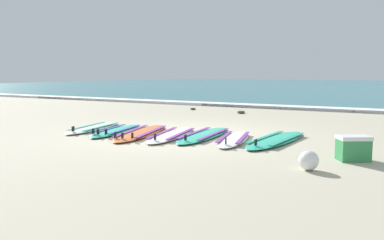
# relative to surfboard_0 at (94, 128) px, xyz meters

# --- Properties ---
(ground_plane) EXTENTS (80.00, 80.00, 0.00)m
(ground_plane) POSITION_rel_surfboard_0_xyz_m (2.25, 0.30, -0.04)
(ground_plane) COLOR #B7AD93
(sea) EXTENTS (80.00, 60.00, 0.10)m
(sea) POSITION_rel_surfboard_0_xyz_m (2.25, 37.21, 0.01)
(sea) COLOR teal
(sea) RESTS_ON ground
(wave_foam_strip) EXTENTS (80.00, 0.82, 0.11)m
(wave_foam_strip) POSITION_rel_surfboard_0_xyz_m (2.25, 7.62, 0.02)
(wave_foam_strip) COLOR white
(wave_foam_strip) RESTS_ON ground
(surfboard_0) EXTENTS (0.98, 2.22, 0.18)m
(surfboard_0) POSITION_rel_surfboard_0_xyz_m (0.00, 0.00, 0.00)
(surfboard_0) COLOR white
(surfboard_0) RESTS_ON ground
(surfboard_1) EXTENTS (1.03, 2.21, 0.18)m
(surfboard_1) POSITION_rel_surfboard_0_xyz_m (0.77, -0.08, 0.00)
(surfboard_1) COLOR #2DB793
(surfboard_1) RESTS_ON ground
(surfboard_2) EXTENTS (1.33, 2.65, 0.18)m
(surfboard_2) POSITION_rel_surfboard_0_xyz_m (1.42, -0.05, 0.00)
(surfboard_2) COLOR orange
(surfboard_2) RESTS_ON ground
(surfboard_3) EXTENTS (1.08, 2.39, 0.18)m
(surfboard_3) POSITION_rel_surfboard_0_xyz_m (2.15, 0.03, -0.00)
(surfboard_3) COLOR white
(surfboard_3) RESTS_ON ground
(surfboard_4) EXTENTS (0.89, 2.48, 0.18)m
(surfboard_4) POSITION_rel_surfboard_0_xyz_m (2.75, 0.33, -0.00)
(surfboard_4) COLOR #2DB793
(surfboard_4) RESTS_ON ground
(surfboard_5) EXTENTS (1.01, 2.12, 0.18)m
(surfboard_5) POSITION_rel_surfboard_0_xyz_m (3.47, 0.19, 0.00)
(surfboard_5) COLOR white
(surfboard_5) RESTS_ON ground
(surfboard_6) EXTENTS (0.75, 2.52, 0.18)m
(surfboard_6) POSITION_rel_surfboard_0_xyz_m (4.23, 0.51, -0.00)
(surfboard_6) COLOR #2DB793
(surfboard_6) RESTS_ON ground
(cooler_box) EXTENTS (0.55, 0.51, 0.38)m
(cooler_box) POSITION_rel_surfboard_0_xyz_m (5.76, -0.54, 0.16)
(cooler_box) COLOR #338C4C
(cooler_box) RESTS_ON ground
(beach_ball) EXTENTS (0.27, 0.27, 0.27)m
(beach_ball) POSITION_rel_surfboard_0_xyz_m (5.33, -1.49, 0.10)
(beach_ball) COLOR white
(beach_ball) RESTS_ON ground
(seaweed_clump_near_shoreline) EXTENTS (0.21, 0.17, 0.07)m
(seaweed_clump_near_shoreline) POSITION_rel_surfboard_0_xyz_m (-0.49, 5.50, 0.00)
(seaweed_clump_near_shoreline) COLOR #2D381E
(seaweed_clump_near_shoreline) RESTS_ON ground
(seaweed_clump_mid_sand) EXTENTS (0.27, 0.22, 0.09)m
(seaweed_clump_mid_sand) POSITION_rel_surfboard_0_xyz_m (1.54, 5.14, 0.01)
(seaweed_clump_mid_sand) COLOR #384723
(seaweed_clump_mid_sand) RESTS_ON ground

